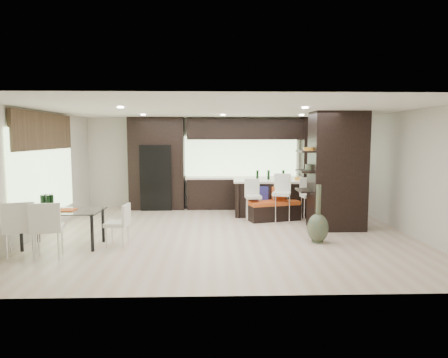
{
  "coord_description": "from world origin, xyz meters",
  "views": [
    {
      "loc": [
        -0.29,
        -8.65,
        2.12
      ],
      "look_at": [
        0.0,
        0.6,
        1.15
      ],
      "focal_mm": 32.0,
      "sensor_mm": 36.0,
      "label": 1
    }
  ],
  "objects_px": {
    "stool_mid": "(281,202)",
    "stool_right": "(309,204)",
    "bench": "(274,211)",
    "chair_near": "(48,232)",
    "chair_far": "(21,232)",
    "floor_vase": "(318,214)",
    "dining_table": "(64,229)",
    "stool_left": "(253,204)",
    "chair_end": "(117,227)",
    "kitchen_island": "(276,197)"
  },
  "relations": [
    {
      "from": "chair_far",
      "to": "chair_end",
      "type": "xyz_separation_m",
      "value": [
        1.49,
        0.75,
        -0.09
      ]
    },
    {
      "from": "dining_table",
      "to": "chair_near",
      "type": "height_order",
      "value": "chair_near"
    },
    {
      "from": "chair_end",
      "to": "floor_vase",
      "type": "bearing_deg",
      "value": -81.72
    },
    {
      "from": "kitchen_island",
      "to": "chair_end",
      "type": "relative_size",
      "value": 3.02
    },
    {
      "from": "chair_far",
      "to": "chair_near",
      "type": "bearing_deg",
      "value": -17.6
    },
    {
      "from": "stool_mid",
      "to": "stool_right",
      "type": "height_order",
      "value": "stool_mid"
    },
    {
      "from": "kitchen_island",
      "to": "floor_vase",
      "type": "distance_m",
      "value": 2.9
    },
    {
      "from": "stool_left",
      "to": "chair_end",
      "type": "height_order",
      "value": "stool_left"
    },
    {
      "from": "bench",
      "to": "chair_near",
      "type": "bearing_deg",
      "value": -160.86
    },
    {
      "from": "bench",
      "to": "chair_near",
      "type": "relative_size",
      "value": 1.39
    },
    {
      "from": "kitchen_island",
      "to": "bench",
      "type": "height_order",
      "value": "kitchen_island"
    },
    {
      "from": "stool_right",
      "to": "chair_end",
      "type": "bearing_deg",
      "value": -159.22
    },
    {
      "from": "bench",
      "to": "chair_end",
      "type": "xyz_separation_m",
      "value": [
        -3.43,
        -2.34,
        0.13
      ]
    },
    {
      "from": "kitchen_island",
      "to": "chair_far",
      "type": "bearing_deg",
      "value": -140.18
    },
    {
      "from": "floor_vase",
      "to": "dining_table",
      "type": "distance_m",
      "value": 5.02
    },
    {
      "from": "stool_mid",
      "to": "chair_far",
      "type": "bearing_deg",
      "value": -133.56
    },
    {
      "from": "chair_near",
      "to": "chair_far",
      "type": "relative_size",
      "value": 0.99
    },
    {
      "from": "kitchen_island",
      "to": "chair_far",
      "type": "height_order",
      "value": "kitchen_island"
    },
    {
      "from": "bench",
      "to": "stool_mid",
      "type": "bearing_deg",
      "value": -50.29
    },
    {
      "from": "stool_right",
      "to": "chair_near",
      "type": "bearing_deg",
      "value": -157.42
    },
    {
      "from": "stool_right",
      "to": "floor_vase",
      "type": "xyz_separation_m",
      "value": [
        -0.33,
        -2.08,
        0.15
      ]
    },
    {
      "from": "floor_vase",
      "to": "dining_table",
      "type": "relative_size",
      "value": 0.8
    },
    {
      "from": "stool_left",
      "to": "chair_far",
      "type": "distance_m",
      "value": 5.31
    },
    {
      "from": "dining_table",
      "to": "chair_far",
      "type": "distance_m",
      "value": 0.89
    },
    {
      "from": "stool_right",
      "to": "chair_near",
      "type": "xyz_separation_m",
      "value": [
        -5.35,
        -2.99,
        0.03
      ]
    },
    {
      "from": "stool_right",
      "to": "floor_vase",
      "type": "height_order",
      "value": "floor_vase"
    },
    {
      "from": "stool_left",
      "to": "stool_mid",
      "type": "bearing_deg",
      "value": -7.3
    },
    {
      "from": "stool_right",
      "to": "bench",
      "type": "xyz_separation_m",
      "value": [
        -0.89,
        0.1,
        -0.19
      ]
    },
    {
      "from": "stool_mid",
      "to": "bench",
      "type": "relative_size",
      "value": 0.74
    },
    {
      "from": "stool_mid",
      "to": "chair_far",
      "type": "relative_size",
      "value": 1.02
    },
    {
      "from": "stool_right",
      "to": "dining_table",
      "type": "relative_size",
      "value": 0.6
    },
    {
      "from": "stool_left",
      "to": "floor_vase",
      "type": "height_order",
      "value": "floor_vase"
    },
    {
      "from": "bench",
      "to": "chair_far",
      "type": "height_order",
      "value": "chair_far"
    },
    {
      "from": "chair_near",
      "to": "chair_end",
      "type": "height_order",
      "value": "chair_near"
    },
    {
      "from": "stool_mid",
      "to": "floor_vase",
      "type": "xyz_separation_m",
      "value": [
        0.38,
        -2.06,
        0.1
      ]
    },
    {
      "from": "stool_left",
      "to": "stool_right",
      "type": "bearing_deg",
      "value": -5.58
    },
    {
      "from": "dining_table",
      "to": "kitchen_island",
      "type": "bearing_deg",
      "value": 35.06
    },
    {
      "from": "dining_table",
      "to": "chair_far",
      "type": "height_order",
      "value": "chair_far"
    },
    {
      "from": "dining_table",
      "to": "chair_far",
      "type": "bearing_deg",
      "value": -119.72
    },
    {
      "from": "kitchen_island",
      "to": "stool_left",
      "type": "bearing_deg",
      "value": -128.94
    },
    {
      "from": "floor_vase",
      "to": "chair_far",
      "type": "distance_m",
      "value": 5.56
    },
    {
      "from": "floor_vase",
      "to": "chair_end",
      "type": "distance_m",
      "value": 4.0
    },
    {
      "from": "dining_table",
      "to": "chair_near",
      "type": "distance_m",
      "value": 0.76
    },
    {
      "from": "stool_mid",
      "to": "stool_right",
      "type": "xyz_separation_m",
      "value": [
        0.71,
        0.02,
        -0.04
      ]
    },
    {
      "from": "stool_left",
      "to": "chair_near",
      "type": "bearing_deg",
      "value": -147.95
    },
    {
      "from": "stool_left",
      "to": "bench",
      "type": "bearing_deg",
      "value": 4.66
    },
    {
      "from": "stool_right",
      "to": "bench",
      "type": "bearing_deg",
      "value": 166.83
    },
    {
      "from": "floor_vase",
      "to": "chair_far",
      "type": "bearing_deg",
      "value": -170.48
    },
    {
      "from": "stool_left",
      "to": "chair_far",
      "type": "height_order",
      "value": "chair_far"
    },
    {
      "from": "chair_near",
      "to": "chair_far",
      "type": "bearing_deg",
      "value": 168.82
    }
  ]
}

